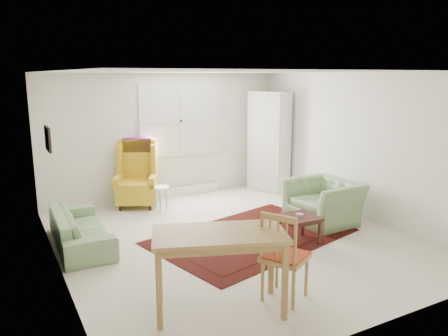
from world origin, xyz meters
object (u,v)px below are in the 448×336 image
coffee_table (299,229)px  cabinet (269,142)px  armchair (324,198)px  desk_chair (285,255)px  stool (161,198)px  desk (219,271)px  sofa (80,222)px  wingback_chair (136,174)px

coffee_table → cabinet: 3.18m
armchair → desk_chair: 2.77m
coffee_table → stool: size_ratio=1.16×
coffee_table → desk: (-1.93, -1.11, 0.23)m
sofa → desk: size_ratio=1.30×
stool → desk: bearing=-100.8°
wingback_chair → coffee_table: size_ratio=2.49×
cabinet → desk: bearing=-150.4°
armchair → wingback_chair: bearing=-136.9°
stool → desk_chair: 3.80m
desk → desk_chair: 0.77m
coffee_table → desk_chair: 1.74m
sofa → desk: bearing=-158.3°
wingback_chair → stool: wingback_chair is taller
armchair → desk: bearing=-63.0°
wingback_chair → stool: bearing=-25.7°
sofa → coffee_table: (2.88, -1.44, -0.15)m
sofa → desk: 2.73m
armchair → coffee_table: size_ratio=2.16×
cabinet → desk: cabinet is taller
armchair → wingback_chair: wingback_chair is taller
wingback_chair → cabinet: cabinet is taller
sofa → wingback_chair: wingback_chair is taller
wingback_chair → coffee_table: (1.57, -2.94, -0.43)m
sofa → wingback_chair: (1.31, 1.50, 0.28)m
sofa → desk: desk is taller
cabinet → armchair: bearing=-120.3°
coffee_table → cabinet: bearing=64.5°
desk → armchair: bearing=30.0°
desk → coffee_table: bearing=30.0°
armchair → cabinet: cabinet is taller
armchair → stool: size_ratio=2.50×
desk → desk_chair: desk_chair is taller
coffee_table → stool: stool is taller
desk → stool: bearing=79.2°
stool → wingback_chair: bearing=129.1°
wingback_chair → armchair: bearing=-18.6°
sofa → coffee_table: 3.23m
cabinet → desk_chair: 4.75m
wingback_chair → cabinet: 2.92m
stool → armchair: bearing=-42.7°
wingback_chair → desk: 4.08m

